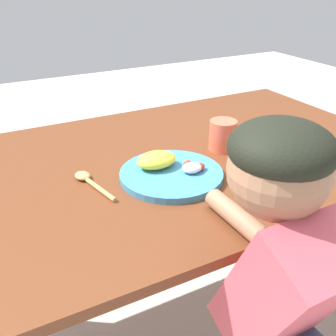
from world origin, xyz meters
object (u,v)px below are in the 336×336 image
drinking_cup (223,135)px  fork (241,160)px  spoon (89,180)px  person (282,329)px  plate (169,171)px

drinking_cup → fork: bearing=-89.7°
spoon → person: bearing=-168.1°
fork → spoon: 0.44m
fork → person: person is taller
spoon → drinking_cup: (0.43, 0.01, 0.04)m
drinking_cup → person: person is taller
spoon → person: (0.22, -0.51, -0.15)m
plate → person: (0.02, -0.44, -0.16)m
person → plate: bearing=92.9°
drinking_cup → person: size_ratio=0.09×
fork → spoon: spoon is taller
plate → spoon: 0.21m
plate → spoon: size_ratio=1.51×
fork → drinking_cup: 0.10m
spoon → person: size_ratio=0.18×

